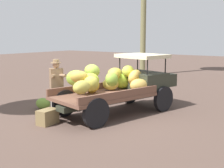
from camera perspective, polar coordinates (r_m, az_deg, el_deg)
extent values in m
plane|color=brown|center=(9.43, -1.97, -6.04)|extent=(60.00, 60.00, 0.00)
cube|color=#2F3327|center=(9.55, 0.46, -2.98)|extent=(3.99, 1.36, 0.16)
cylinder|color=black|center=(11.10, 3.37, -1.54)|extent=(0.84, 0.33, 0.83)
cylinder|color=black|center=(10.04, 9.74, -2.81)|extent=(0.84, 0.33, 0.83)
cylinder|color=black|center=(9.41, -9.00, -3.59)|extent=(0.84, 0.33, 0.83)
cylinder|color=black|center=(8.13, -3.01, -5.53)|extent=(0.84, 0.33, 0.83)
cube|color=brown|center=(9.23, -1.65, -2.27)|extent=(3.32, 2.37, 0.10)
cube|color=brown|center=(9.82, -4.60, -0.65)|extent=(2.94, 0.78, 0.22)
cube|color=brown|center=(8.60, 1.71, -2.03)|extent=(2.94, 0.78, 0.22)
cube|color=#2F3327|center=(10.31, 5.69, 0.74)|extent=(1.42, 1.73, 0.55)
cube|color=#2F3327|center=(10.98, 8.93, 0.90)|extent=(0.93, 1.20, 0.44)
cylinder|color=black|center=(11.01, 4.88, 4.16)|extent=(0.04, 0.04, 0.55)
cylinder|color=black|center=(10.15, 10.11, 3.63)|extent=(0.04, 0.04, 0.55)
cylinder|color=black|center=(10.40, 1.48, 3.90)|extent=(0.04, 0.04, 0.55)
cylinder|color=black|center=(9.49, 6.74, 3.33)|extent=(0.04, 0.04, 0.55)
cube|color=beige|center=(10.23, 5.77, 5.31)|extent=(1.54, 1.76, 0.12)
ellipsoid|color=#84AB37|center=(9.12, -0.02, 0.90)|extent=(0.47, 0.48, 0.52)
ellipsoid|color=#96AF3E|center=(9.59, -3.81, 2.48)|extent=(0.54, 0.58, 0.56)
ellipsoid|color=gold|center=(8.97, -6.33, 1.29)|extent=(0.81, 0.81, 0.55)
ellipsoid|color=gold|center=(8.11, -5.81, -0.61)|extent=(0.73, 0.57, 0.42)
ellipsoid|color=#BDD03E|center=(9.91, 3.08, 2.43)|extent=(0.51, 0.51, 0.46)
ellipsoid|color=gold|center=(9.43, -3.87, -0.22)|extent=(0.69, 0.69, 0.54)
ellipsoid|color=gold|center=(10.27, 0.61, 1.97)|extent=(0.72, 0.73, 0.49)
ellipsoid|color=#8EB22D|center=(10.13, 2.18, 0.54)|extent=(0.79, 0.66, 0.51)
ellipsoid|color=gold|center=(9.41, 5.13, -0.24)|extent=(0.74, 0.68, 0.48)
ellipsoid|color=gold|center=(8.77, -4.00, 0.11)|extent=(0.64, 0.64, 0.49)
ellipsoid|color=gold|center=(9.79, 4.36, 1.28)|extent=(0.71, 0.62, 0.61)
ellipsoid|color=#B4C437|center=(9.08, -4.19, 0.71)|extent=(0.70, 0.70, 0.50)
ellipsoid|color=gold|center=(9.79, -0.26, 0.03)|extent=(0.61, 0.63, 0.43)
ellipsoid|color=#98BF3C|center=(9.01, -6.81, 1.10)|extent=(0.67, 0.72, 0.51)
ellipsoid|color=gold|center=(9.90, 0.38, 1.65)|extent=(0.69, 0.68, 0.56)
cylinder|color=#B8AFA0|center=(9.88, -9.65, -3.02)|extent=(0.15, 0.15, 0.82)
cylinder|color=#B8AFA0|center=(9.81, -11.12, -3.14)|extent=(0.15, 0.15, 0.82)
cube|color=#8F6E4F|center=(9.72, -10.51, 1.10)|extent=(0.47, 0.41, 0.63)
cylinder|color=#8F6E4F|center=(9.63, -9.80, 1.62)|extent=(0.16, 0.41, 0.10)
cylinder|color=#8F6E4F|center=(9.59, -10.96, 1.55)|extent=(0.41, 0.24, 0.10)
sphere|color=tan|center=(9.67, -10.58, 3.60)|extent=(0.22, 0.22, 0.22)
cylinder|color=#907351|center=(9.66, -10.59, 3.99)|extent=(0.34, 0.34, 0.02)
cylinder|color=#907351|center=(9.66, -10.60, 4.35)|extent=(0.20, 0.20, 0.10)
cube|color=olive|center=(8.70, -12.14, -6.11)|extent=(0.61, 0.41, 0.42)
ellipsoid|color=#7FAD40|center=(10.47, -12.96, -3.64)|extent=(0.41, 0.59, 0.39)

